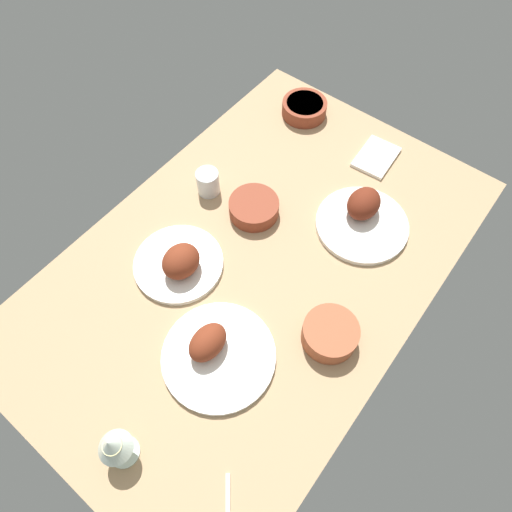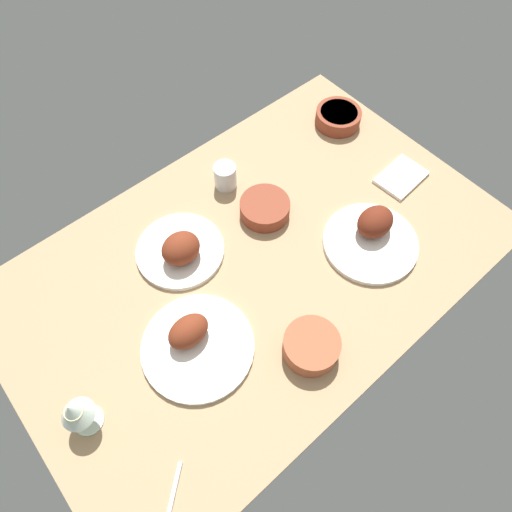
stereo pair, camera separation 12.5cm
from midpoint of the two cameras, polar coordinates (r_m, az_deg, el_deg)
name	(u,v)px [view 1 (the left image)]	position (r cm, az deg, el deg)	size (l,w,h in cm)	color
dining_table	(256,263)	(128.38, -2.78, -1.14)	(140.00, 90.00, 4.00)	tan
plate_center_main	(363,216)	(133.62, 10.81, 4.81)	(27.15, 27.15, 9.60)	white
plate_near_viewer	(215,352)	(114.44, -8.39, -12.23)	(28.56, 28.56, 8.86)	white
plate_far_side	(180,262)	(125.45, -12.49, -1.06)	(24.96, 24.96, 10.02)	white
bowl_cream	(330,333)	(114.33, 6.30, -10.04)	(14.18, 14.18, 6.07)	#A35133
bowl_potatoes	(304,108)	(162.23, 3.87, 18.13)	(15.27, 15.27, 4.97)	brown
bowl_sauce	(254,207)	(133.32, -2.96, 5.99)	(14.85, 14.85, 4.93)	brown
wine_glass	(113,446)	(106.95, -21.20, -21.89)	(7.60, 7.60, 14.00)	silver
water_tumbler	(208,182)	(138.84, -8.71, 9.04)	(6.88, 6.88, 8.00)	silver
folded_napkin	(376,157)	(152.18, 12.73, 11.98)	(15.39, 10.88, 1.20)	white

